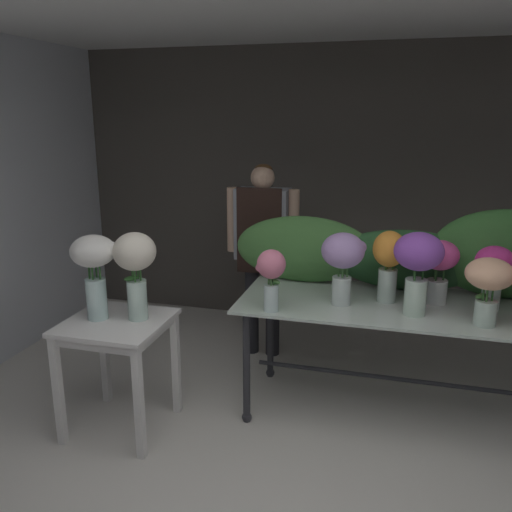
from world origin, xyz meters
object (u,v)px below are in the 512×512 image
object	(u,v)px
vase_fuchsia_peonies	(439,264)
vase_rosy_anemones	(271,274)
vase_cream_lisianthus_tall	(135,264)
display_table_glass	(397,321)
florist	(262,240)
vase_peach_stock	(489,281)
vase_violet_snapdragons	(418,261)
vase_lilac_roses	(343,258)
vase_sunset_ranunculus	(389,260)
vase_magenta_carnations	(494,270)
side_table_white	(117,336)
vase_white_roses_tall	(94,264)

from	to	relation	value
vase_fuchsia_peonies	vase_rosy_anemones	bearing A→B (deg)	-156.91
vase_fuchsia_peonies	vase_cream_lisianthus_tall	size ratio (longest dim) A/B	0.75
vase_fuchsia_peonies	display_table_glass	bearing A→B (deg)	-159.95
vase_rosy_anemones	vase_fuchsia_peonies	world-z (taller)	vase_fuchsia_peonies
florist	vase_peach_stock	size ratio (longest dim) A/B	4.02
vase_violet_snapdragons	vase_fuchsia_peonies	xyz separation A→B (m)	(0.14, 0.26, -0.08)
vase_fuchsia_peonies	vase_lilac_roses	bearing A→B (deg)	-162.27
florist	vase_lilac_roses	xyz separation A→B (m)	(0.77, -0.86, 0.12)
display_table_glass	florist	bearing A→B (deg)	146.62
vase_fuchsia_peonies	vase_peach_stock	world-z (taller)	vase_fuchsia_peonies
florist	vase_sunset_ranunculus	xyz separation A→B (m)	(1.06, -0.72, 0.09)
florist	vase_magenta_carnations	xyz separation A→B (m)	(1.71, -0.70, 0.07)
vase_violet_snapdragons	vase_cream_lisianthus_tall	size ratio (longest dim) A/B	0.92
vase_lilac_roses	side_table_white	bearing A→B (deg)	-159.59
side_table_white	florist	xyz separation A→B (m)	(0.62, 1.38, 0.38)
vase_sunset_ranunculus	vase_white_roses_tall	bearing A→B (deg)	-160.10
display_table_glass	vase_lilac_roses	distance (m)	0.58
display_table_glass	vase_magenta_carnations	xyz separation A→B (m)	(0.58, 0.05, 0.39)
display_table_glass	florist	xyz separation A→B (m)	(-1.14, 0.75, 0.32)
florist	vase_magenta_carnations	distance (m)	1.85
vase_rosy_anemones	display_table_glass	bearing A→B (deg)	23.99
vase_magenta_carnations	vase_white_roses_tall	world-z (taller)	vase_white_roses_tall
side_table_white	florist	distance (m)	1.56
vase_lilac_roses	vase_sunset_ranunculus	xyz separation A→B (m)	(0.29, 0.14, -0.03)
vase_violet_snapdragons	vase_rosy_anemones	bearing A→B (deg)	-168.63
vase_violet_snapdragons	vase_peach_stock	bearing A→B (deg)	-9.96
vase_white_roses_tall	vase_lilac_roses	bearing A→B (deg)	18.83
display_table_glass	vase_magenta_carnations	bearing A→B (deg)	4.82
vase_lilac_roses	vase_fuchsia_peonies	distance (m)	0.64
florist	vase_rosy_anemones	xyz separation A→B (m)	(0.35, -1.10, 0.05)
vase_peach_stock	vase_white_roses_tall	size ratio (longest dim) A/B	0.75
vase_lilac_roses	vase_magenta_carnations	world-z (taller)	vase_lilac_roses
vase_magenta_carnations	vase_lilac_roses	bearing A→B (deg)	-170.67
vase_rosy_anemones	vase_sunset_ranunculus	bearing A→B (deg)	28.17
florist	vase_white_roses_tall	size ratio (longest dim) A/B	3.00
vase_rosy_anemones	vase_white_roses_tall	xyz separation A→B (m)	(-1.09, -0.27, 0.05)
side_table_white	vase_peach_stock	xyz separation A→B (m)	(2.27, 0.38, 0.45)
vase_rosy_anemones	vase_violet_snapdragons	bearing A→B (deg)	11.37
vase_fuchsia_peonies	vase_magenta_carnations	bearing A→B (deg)	-6.82
vase_rosy_anemones	vase_white_roses_tall	distance (m)	1.13
vase_violet_snapdragons	side_table_white	bearing A→B (deg)	-166.35
side_table_white	vase_rosy_anemones	world-z (taller)	vase_rosy_anemones
vase_peach_stock	vase_cream_lisianthus_tall	size ratio (longest dim) A/B	0.72
florist	vase_sunset_ranunculus	distance (m)	1.29
florist	vase_violet_snapdragons	distance (m)	1.55
side_table_white	vase_violet_snapdragons	distance (m)	1.99
side_table_white	vase_peach_stock	size ratio (longest dim) A/B	1.87
vase_cream_lisianthus_tall	vase_lilac_roses	bearing A→B (deg)	19.79
vase_cream_lisianthus_tall	display_table_glass	bearing A→B (deg)	18.99
side_table_white	vase_fuchsia_peonies	bearing A→B (deg)	19.61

